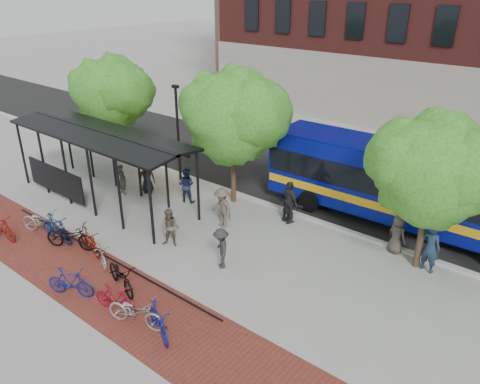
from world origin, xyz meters
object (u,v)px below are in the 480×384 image
Objects in this scene: bike_1 at (1,227)px; bike_3 at (57,228)px; pedestrian_3 at (222,208)px; lamp_post_left at (178,131)px; pedestrian_1 at (122,179)px; bike_4 at (70,236)px; bike_5 at (90,241)px; tree_c at (437,167)px; bus_shelter at (98,141)px; pedestrian_4 at (289,202)px; pedestrian_9 at (221,248)px; bike_8 at (121,276)px; pedestrian_0 at (147,177)px; bike_2 at (42,222)px; bike_7 at (70,282)px; pedestrian_6 at (397,234)px; bike_6 at (101,252)px; bike_9 at (115,299)px; bus at (411,184)px; bike_10 at (136,312)px; pedestrian_2 at (186,185)px; tree_b at (235,113)px; pedestrian_5 at (288,205)px; tree_a at (112,90)px; pedestrian_8 at (170,228)px; bike_11 at (158,321)px.

bike_1 is 2.39m from bike_3.
bike_1 is 9.25m from pedestrian_3.
pedestrian_1 is at bearing -106.66° from lamp_post_left.
bike_4 is 1.23× the size of bike_5.
lamp_post_left is (-13.09, 0.25, -1.31)m from tree_c.
pedestrian_4 is at bearing 23.98° from bus_shelter.
pedestrian_1 is 8.42m from pedestrian_9.
bike_8 is 1.26× the size of pedestrian_0.
bike_5 is (3.73, -3.43, -2.48)m from bus_shelter.
bike_2 is 5.02m from bike_7.
pedestrian_1 is 0.95× the size of pedestrian_6.
bike_9 is (2.83, -1.46, 0.06)m from bike_6.
bus is at bearing -55.83° from bike_1.
bus is 13.70m from pedestrian_1.
pedestrian_9 reaches higher than bike_10.
pedestrian_0 is 0.92× the size of pedestrian_2.
tree_b reaches higher than pedestrian_0.
pedestrian_9 is (3.79, 2.67, 0.37)m from bike_6.
bike_3 reaches higher than bike_6.
pedestrian_1 is at bearing -156.71° from bus.
pedestrian_4 reaches higher than pedestrian_0.
bike_8 is at bearing 32.10° from bike_9.
bike_6 is 0.96× the size of bike_7.
pedestrian_2 is (-3.23, 6.49, 0.34)m from bike_8.
bike_7 is 12.31m from pedestrian_6.
bike_2 is 6.75m from bike_9.
tree_b is at bearing -42.18° from bike_4.
bike_2 reaches higher than bike_5.
bus_shelter is at bearing 14.50° from pedestrian_2.
tree_c reaches higher than bus.
pedestrian_6 is at bearing 17.91° from bus_shelter.
bike_2 is at bearing 108.24° from bike_5.
bike_3 is 1.26× the size of pedestrian_1.
pedestrian_4 is 4.76m from pedestrian_6.
pedestrian_6 is (7.56, 9.70, 0.29)m from bike_7.
lamp_post_left reaches higher than pedestrian_5.
tree_a is 1.21× the size of lamp_post_left.
pedestrian_0 is 0.99× the size of pedestrian_8.
bike_6 is at bearing -142.35° from tree_c.
bus_shelter reaches higher than pedestrian_0.
bus_shelter reaches higher than bike_10.
pedestrian_5 is at bearing -147.13° from bus.
bike_11 is at bearing -114.73° from bike_2.
bike_11 is 1.14× the size of pedestrian_1.
tree_b is 0.50× the size of bus.
pedestrian_1 reaches higher than bike_10.
pedestrian_3 reaches higher than bike_5.
pedestrian_4 is (8.48, 8.83, 0.42)m from bike_1.
bike_8 is at bearing -77.73° from pedestrian_9.
bus is at bearing -54.78° from bike_7.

